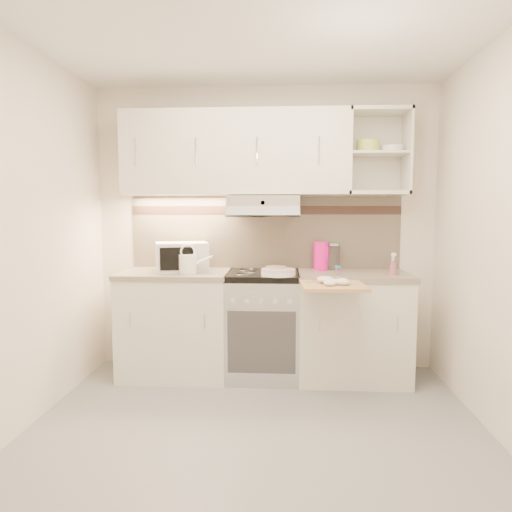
# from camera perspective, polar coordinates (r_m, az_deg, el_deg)

# --- Properties ---
(ground) EXTENTS (3.00, 3.00, 0.00)m
(ground) POSITION_cam_1_polar(r_m,az_deg,el_deg) (3.06, -0.07, -21.95)
(ground) COLOR gray
(ground) RESTS_ON ground
(room_shell) EXTENTS (3.04, 2.84, 2.52)m
(room_shell) POSITION_cam_1_polar(r_m,az_deg,el_deg) (3.08, 0.38, 9.60)
(room_shell) COLOR silver
(room_shell) RESTS_ON ground
(base_cabinet_left) EXTENTS (0.90, 0.60, 0.86)m
(base_cabinet_left) POSITION_cam_1_polar(r_m,az_deg,el_deg) (4.03, -9.94, -8.56)
(base_cabinet_left) COLOR silver
(base_cabinet_left) RESTS_ON ground
(worktop_left) EXTENTS (0.92, 0.62, 0.04)m
(worktop_left) POSITION_cam_1_polar(r_m,az_deg,el_deg) (3.94, -10.06, -2.21)
(worktop_left) COLOR gray
(worktop_left) RESTS_ON base_cabinet_left
(base_cabinet_right) EXTENTS (0.90, 0.60, 0.86)m
(base_cabinet_right) POSITION_cam_1_polar(r_m,az_deg,el_deg) (3.97, 11.90, -8.81)
(base_cabinet_right) COLOR silver
(base_cabinet_right) RESTS_ON ground
(worktop_right) EXTENTS (0.92, 0.62, 0.04)m
(worktop_right) POSITION_cam_1_polar(r_m,az_deg,el_deg) (3.88, 12.04, -2.37)
(worktop_right) COLOR gray
(worktop_right) RESTS_ON base_cabinet_right
(electric_range) EXTENTS (0.60, 0.60, 0.90)m
(electric_range) POSITION_cam_1_polar(r_m,az_deg,el_deg) (3.92, 0.89, -8.55)
(electric_range) COLOR #B7B7BC
(electric_range) RESTS_ON ground
(microwave) EXTENTS (0.51, 0.43, 0.24)m
(microwave) POSITION_cam_1_polar(r_m,az_deg,el_deg) (3.96, -9.27, -0.09)
(microwave) COLOR silver
(microwave) RESTS_ON worktop_left
(watering_can) EXTENTS (0.28, 0.15, 0.24)m
(watering_can) POSITION_cam_1_polar(r_m,az_deg,el_deg) (3.79, -8.37, -0.88)
(watering_can) COLOR white
(watering_can) RESTS_ON worktop_left
(plate_stack) EXTENTS (0.28, 0.28, 0.06)m
(plate_stack) POSITION_cam_1_polar(r_m,az_deg,el_deg) (3.65, 2.79, -2.03)
(plate_stack) COLOR white
(plate_stack) RESTS_ON electric_range
(bread_loaf) EXTENTS (0.18, 0.18, 0.04)m
(bread_loaf) POSITION_cam_1_polar(r_m,az_deg,el_deg) (3.89, 2.53, -1.60)
(bread_loaf) COLOR #9B6941
(bread_loaf) RESTS_ON electric_range
(pink_pitcher) EXTENTS (0.13, 0.12, 0.25)m
(pink_pitcher) POSITION_cam_1_polar(r_m,az_deg,el_deg) (4.00, 8.11, 0.02)
(pink_pitcher) COLOR #FF0B96
(pink_pitcher) RESTS_ON worktop_right
(glass_jar) EXTENTS (0.12, 0.12, 0.23)m
(glass_jar) POSITION_cam_1_polar(r_m,az_deg,el_deg) (4.04, 9.60, -0.04)
(glass_jar) COLOR silver
(glass_jar) RESTS_ON worktop_right
(spice_jar) EXTENTS (0.05, 0.05, 0.07)m
(spice_jar) POSITION_cam_1_polar(r_m,az_deg,el_deg) (3.72, 10.20, -1.78)
(spice_jar) COLOR white
(spice_jar) RESTS_ON worktop_right
(spray_bottle) EXTENTS (0.07, 0.07, 0.19)m
(spray_bottle) POSITION_cam_1_polar(r_m,az_deg,el_deg) (3.84, 16.75, -1.17)
(spray_bottle) COLOR pink
(spray_bottle) RESTS_ON worktop_right
(cutting_board) EXTENTS (0.47, 0.43, 0.03)m
(cutting_board) POSITION_cam_1_polar(r_m,az_deg,el_deg) (3.36, 9.62, -3.71)
(cutting_board) COLOR #A67154
(cutting_board) RESTS_ON base_cabinet_right
(dish_towel) EXTENTS (0.27, 0.24, 0.06)m
(dish_towel) POSITION_cam_1_polar(r_m,az_deg,el_deg) (3.34, 9.88, -3.01)
(dish_towel) COLOR white
(dish_towel) RESTS_ON cutting_board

